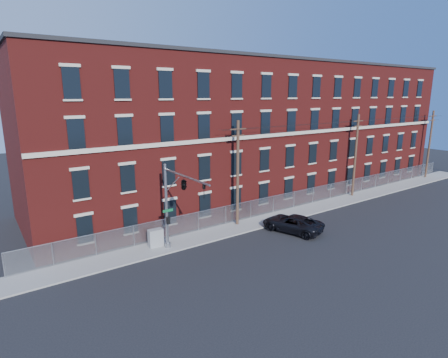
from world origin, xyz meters
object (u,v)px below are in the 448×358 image
object	(u,v)px
utility_pole_near	(238,172)
pickup_truck	(292,223)
traffic_signal_mast	(179,192)
utility_cabinet	(156,238)

from	to	relation	value
utility_pole_near	pickup_truck	bearing A→B (deg)	-52.53
utility_pole_near	pickup_truck	distance (m)	6.98
traffic_signal_mast	pickup_truck	world-z (taller)	traffic_signal_mast
traffic_signal_mast	utility_cabinet	xyz separation A→B (m)	(-0.74, 3.02, -4.52)
utility_cabinet	traffic_signal_mast	bearing A→B (deg)	-73.38
pickup_truck	utility_cabinet	xyz separation A→B (m)	(-11.95, 3.79, 0.08)
utility_pole_near	traffic_signal_mast	bearing A→B (deg)	-156.86
pickup_truck	utility_cabinet	distance (m)	12.54
traffic_signal_mast	utility_cabinet	size ratio (longest dim) A/B	4.68
traffic_signal_mast	utility_cabinet	bearing A→B (deg)	103.75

